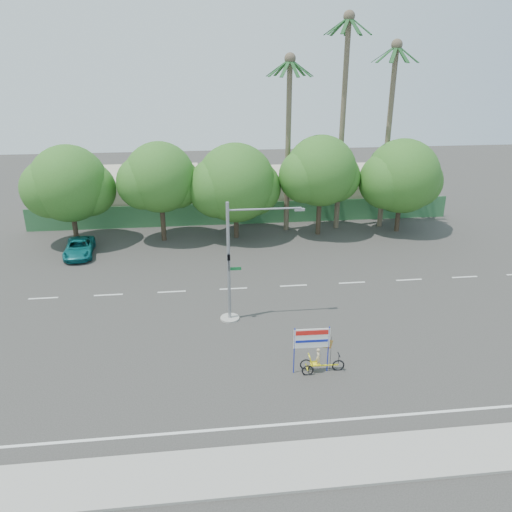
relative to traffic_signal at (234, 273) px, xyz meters
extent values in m
plane|color=#33302D|center=(2.20, -3.98, -2.92)|extent=(120.00, 120.00, 0.00)
cube|color=gray|center=(2.20, -11.48, -2.86)|extent=(50.00, 2.40, 0.12)
cube|color=#336B3D|center=(2.20, 17.52, -1.92)|extent=(38.00, 0.08, 2.00)
cube|color=beige|center=(-7.80, 22.02, -0.92)|extent=(12.00, 8.00, 4.00)
cube|color=beige|center=(10.20, 22.02, -1.12)|extent=(14.00, 8.00, 3.60)
cylinder|color=#473828|center=(-11.80, 14.02, -1.16)|extent=(0.40, 0.40, 3.52)
sphere|color=#295118|center=(-11.80, 14.02, 2.04)|extent=(6.00, 6.00, 6.00)
sphere|color=#295118|center=(-10.45, 14.32, 1.48)|extent=(4.32, 4.32, 4.32)
sphere|color=#295118|center=(-13.15, 13.77, 1.72)|extent=(4.56, 4.56, 4.56)
cylinder|color=#473828|center=(-4.80, 14.02, -1.05)|extent=(0.40, 0.40, 3.74)
sphere|color=#295118|center=(-4.80, 14.02, 2.35)|extent=(5.60, 5.60, 5.60)
sphere|color=#295118|center=(-3.54, 14.32, 1.76)|extent=(4.03, 4.03, 4.03)
sphere|color=#295118|center=(-6.06, 13.77, 2.01)|extent=(4.26, 4.26, 4.26)
cylinder|color=#473828|center=(1.20, 14.02, -1.27)|extent=(0.40, 0.40, 3.30)
sphere|color=#295118|center=(1.20, 14.02, 1.73)|extent=(6.40, 6.40, 6.40)
sphere|color=#295118|center=(2.64, 14.32, 1.21)|extent=(4.61, 4.61, 4.61)
sphere|color=#295118|center=(-0.24, 13.77, 1.43)|extent=(4.86, 4.86, 4.86)
cylinder|color=#473828|center=(8.20, 14.02, -0.98)|extent=(0.40, 0.40, 3.87)
sphere|color=#295118|center=(8.20, 14.02, 2.54)|extent=(5.80, 5.80, 5.80)
sphere|color=#295118|center=(9.50, 14.32, 1.92)|extent=(4.18, 4.18, 4.18)
sphere|color=#295118|center=(6.89, 13.77, 2.19)|extent=(4.41, 4.41, 4.41)
cylinder|color=#473828|center=(15.20, 14.02, -1.20)|extent=(0.40, 0.40, 3.43)
sphere|color=#295118|center=(15.20, 14.02, 1.92)|extent=(6.20, 6.20, 6.20)
sphere|color=#295118|center=(16.59, 14.32, 1.37)|extent=(4.46, 4.46, 4.46)
sphere|color=#295118|center=(13.80, 13.77, 1.61)|extent=(4.71, 4.71, 4.71)
cylinder|color=#70604C|center=(10.20, 15.52, 5.58)|extent=(0.44, 0.44, 17.00)
sphere|color=#70604C|center=(10.20, 15.52, 14.08)|extent=(0.90, 0.90, 0.90)
cube|color=#1C4C21|center=(11.14, 15.52, 13.42)|extent=(1.91, 0.28, 1.36)
cube|color=#1C4C21|center=(10.92, 16.12, 13.42)|extent=(1.65, 1.44, 1.36)
cube|color=#1C4C21|center=(10.36, 16.44, 13.42)|extent=(0.61, 1.93, 1.36)
cube|color=#1C4C21|center=(9.73, 16.33, 13.42)|extent=(1.20, 1.80, 1.36)
cube|color=#1C4C21|center=(9.31, 15.84, 13.42)|extent=(1.89, 0.92, 1.36)
cube|color=#1C4C21|center=(9.31, 15.19, 13.42)|extent=(1.89, 0.92, 1.36)
cube|color=#1C4C21|center=(9.73, 14.70, 13.42)|extent=(1.20, 1.80, 1.36)
cube|color=#1C4C21|center=(10.36, 14.59, 13.42)|extent=(0.61, 1.93, 1.36)
cube|color=#1C4C21|center=(10.92, 14.91, 13.42)|extent=(1.65, 1.44, 1.36)
cylinder|color=#70604C|center=(14.20, 15.52, 4.58)|extent=(0.44, 0.44, 15.00)
sphere|color=#70604C|center=(14.20, 15.52, 12.08)|extent=(0.90, 0.90, 0.90)
cube|color=#1C4C21|center=(15.14, 15.52, 11.42)|extent=(1.91, 0.28, 1.36)
cube|color=#1C4C21|center=(14.92, 16.12, 11.42)|extent=(1.65, 1.44, 1.36)
cube|color=#1C4C21|center=(14.36, 16.44, 11.42)|extent=(0.61, 1.93, 1.36)
cube|color=#1C4C21|center=(13.73, 16.33, 11.42)|extent=(1.20, 1.80, 1.36)
cube|color=#1C4C21|center=(13.31, 15.84, 11.42)|extent=(1.89, 0.92, 1.36)
cube|color=#1C4C21|center=(13.31, 15.19, 11.42)|extent=(1.89, 0.92, 1.36)
cube|color=#1C4C21|center=(13.73, 14.70, 11.42)|extent=(1.20, 1.80, 1.36)
cube|color=#1C4C21|center=(14.36, 14.59, 11.42)|extent=(0.61, 1.93, 1.36)
cube|color=#1C4C21|center=(14.92, 14.91, 11.42)|extent=(1.65, 1.44, 1.36)
cylinder|color=#70604C|center=(5.70, 15.52, 4.08)|extent=(0.44, 0.44, 14.00)
sphere|color=#70604C|center=(5.70, 15.52, 11.08)|extent=(0.90, 0.90, 0.90)
cube|color=#1C4C21|center=(6.64, 15.52, 10.42)|extent=(1.91, 0.28, 1.36)
cube|color=#1C4C21|center=(6.42, 16.12, 10.42)|extent=(1.65, 1.44, 1.36)
cube|color=#1C4C21|center=(5.86, 16.44, 10.42)|extent=(0.61, 1.93, 1.36)
cube|color=#1C4C21|center=(5.23, 16.33, 10.42)|extent=(1.20, 1.80, 1.36)
cube|color=#1C4C21|center=(4.81, 15.84, 10.42)|extent=(1.89, 0.92, 1.36)
cube|color=#1C4C21|center=(4.81, 15.19, 10.42)|extent=(1.89, 0.92, 1.36)
cube|color=#1C4C21|center=(5.23, 14.70, 10.42)|extent=(1.20, 1.80, 1.36)
cube|color=#1C4C21|center=(5.86, 14.59, 10.42)|extent=(0.61, 1.93, 1.36)
cube|color=#1C4C21|center=(6.42, 14.91, 10.42)|extent=(1.65, 1.44, 1.36)
cylinder|color=gray|center=(-0.30, 0.02, -2.87)|extent=(1.10, 1.10, 0.10)
cylinder|color=gray|center=(-0.30, 0.02, 0.58)|extent=(0.18, 0.18, 7.00)
cylinder|color=gray|center=(1.70, 0.02, 3.63)|extent=(4.00, 0.10, 0.10)
cube|color=gray|center=(3.60, 0.02, 3.53)|extent=(0.55, 0.20, 0.12)
imported|color=black|center=(-0.30, -0.20, 0.68)|extent=(0.16, 0.20, 1.00)
cube|color=#14662D|center=(0.05, 0.02, 0.23)|extent=(0.70, 0.04, 0.18)
torus|color=black|center=(4.56, -5.69, -2.65)|extent=(0.62, 0.09, 0.62)
torus|color=black|center=(3.02, -5.40, -2.66)|extent=(0.58, 0.08, 0.57)
torus|color=black|center=(3.01, -5.90, -2.66)|extent=(0.58, 0.08, 0.57)
cube|color=yellow|center=(3.79, -5.67, -2.59)|extent=(1.54, 0.10, 0.05)
cube|color=yellow|center=(3.02, -5.65, -2.65)|extent=(0.07, 0.55, 0.05)
cube|color=yellow|center=(3.43, -5.66, -2.47)|extent=(0.46, 0.39, 0.05)
cube|color=yellow|center=(3.18, -5.65, -2.21)|extent=(0.22, 0.39, 0.49)
cylinder|color=black|center=(4.56, -5.69, -2.28)|extent=(0.03, 0.03, 0.50)
cube|color=black|center=(4.56, -5.69, -2.04)|extent=(0.05, 0.41, 0.04)
imported|color=#CCB284|center=(3.56, -5.66, -2.12)|extent=(0.24, 0.36, 0.98)
cylinder|color=#1725AD|center=(2.38, -5.63, -1.69)|extent=(0.05, 0.05, 2.45)
cylinder|color=#1725AD|center=(4.02, -5.68, -1.69)|extent=(0.05, 0.05, 2.45)
cube|color=white|center=(3.20, -5.66, -1.06)|extent=(1.73, 0.09, 1.00)
cube|color=red|center=(3.20, -5.69, -0.74)|extent=(1.54, 0.05, 0.24)
cube|color=#1725AD|center=(3.20, -5.69, -1.19)|extent=(1.54, 0.05, 0.13)
cylinder|color=black|center=(4.15, -5.68, -1.97)|extent=(0.02, 0.02, 1.91)
cube|color=red|center=(3.83, -5.67, -1.38)|extent=(0.80, 0.04, 0.59)
imported|color=#0F676B|center=(-11.02, 11.30, -2.31)|extent=(2.42, 4.56, 1.22)
camera|label=1|loc=(-1.75, -25.47, 11.23)|focal=35.00mm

